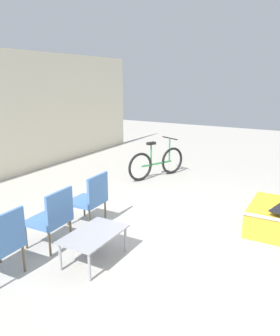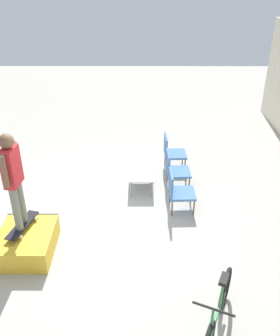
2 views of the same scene
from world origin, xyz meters
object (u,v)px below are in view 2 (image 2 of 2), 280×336
Objects in this scene: skateboard_on_ramp at (22,225)px; patio_chair_right at (178,190)px; bicycle at (217,315)px; skate_ramp_box at (27,242)px; patio_chair_left at (172,151)px; coffee_table at (142,173)px; patio_chair_center at (174,169)px; person_skater at (13,174)px.

patio_chair_right is at bearing 127.04° from skateboard_on_ramp.
bicycle reaches higher than patio_chair_right.
skate_ramp_box is 1.32× the size of patio_chair_left.
patio_chair_left reaches higher than skate_ramp_box.
skate_ramp_box is 3.04m from patio_chair_right.
coffee_table is at bearing -141.57° from bicycle.
skateboard_on_ramp is at bearing -45.70° from coffee_table.
patio_chair_center is (-2.15, 2.75, 0.27)m from skate_ramp_box.
patio_chair_left is at bearing -1.80° from patio_chair_right.
patio_chair_right is at bearing 177.73° from patio_chair_center.
skateboard_on_ramp is 3.04m from patio_chair_right.
person_skater is at bearing 133.73° from patio_chair_left.
person_skater is at bearing -96.28° from bicycle.
skate_ramp_box is 4.09m from patio_chair_left.
patio_chair_center is at bearing 140.41° from skateboard_on_ramp.
skateboard_on_ramp is 0.99× the size of patio_chair_left.
patio_chair_right reaches higher than coffee_table.
patio_chair_center is (-2.03, 2.81, -0.02)m from skateboard_on_ramp.
patio_chair_center is (0.00, 0.73, 0.12)m from coffee_table.
patio_chair_left is at bearing -152.92° from bicycle.
patio_chair_center reaches higher than coffee_table.
patio_chair_center and patio_chair_right have the same top height.
patio_chair_center is 3.82m from bicycle.
coffee_table is at bearing 148.87° from skateboard_on_ramp.
bicycle is (1.78, 3.09, -0.13)m from skateboard_on_ramp.
patio_chair_left is 1.00× the size of patio_chair_center.
patio_chair_right reaches higher than skate_ramp_box.
skateboard_on_ramp is at bearing -151.27° from skate_ramp_box.
patio_chair_right is 0.56× the size of bicycle.
bicycle is (3.82, 1.00, 0.01)m from coffee_table.
skate_ramp_box is at bearing 113.22° from patio_chair_right.
skateboard_on_ramp is at bearing 123.57° from patio_chair_center.
patio_chair_center is at bearing 128.05° from skate_ramp_box.
skate_ramp_box is 3.50m from patio_chair_center.
coffee_table is at bearing 139.53° from person_skater.
person_skater reaches higher than skateboard_on_ramp.
person_skater is at bearing 123.57° from patio_chair_center.
skate_ramp_box is 1.32× the size of patio_chair_center.
person_skater is (-0.12, -0.07, 1.31)m from skate_ramp_box.
skate_ramp_box is 0.66× the size of person_skater.
patio_chair_left is at bearing 137.71° from skate_ramp_box.
skate_ramp_box is at bearing 33.96° from person_skater.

